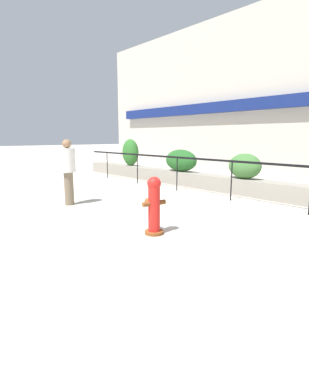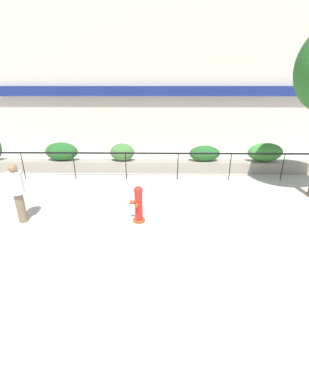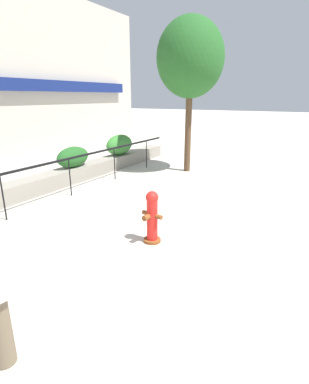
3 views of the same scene
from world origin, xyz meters
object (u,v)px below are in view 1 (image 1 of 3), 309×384
Objects in this scene: hedge_bush_0 at (130,152)px; hedge_bush_2 at (245,166)px; pedestrian at (68,168)px; hedge_bush_1 at (181,160)px; fire_hydrant at (154,205)px.

hedge_bush_0 is 1.11× the size of hedge_bush_2.
hedge_bush_0 is at bearing 127.23° from pedestrian.
hedge_bush_1 is 0.85× the size of pedestrian.
pedestrian is at bearing -52.77° from hedge_bush_0.
hedge_bush_1 is (3.17, 0.00, -0.19)m from hedge_bush_0.
pedestrian is at bearing -115.37° from hedge_bush_2.
hedge_bush_0 is 1.11× the size of fire_hydrant.
fire_hydrant is at bearing -34.06° from hedge_bush_0.
hedge_bush_0 reaches higher than hedge_bush_1.
hedge_bush_2 is 0.62× the size of pedestrian.
hedge_bush_0 reaches higher than hedge_bush_2.
pedestrian is (-3.34, -0.07, 0.44)m from fire_hydrant.
hedge_bush_2 is at bearing 0.00° from hedge_bush_1.
hedge_bush_1 is at bearing 0.00° from hedge_bush_0.
pedestrian is at bearing -84.40° from hedge_bush_1.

